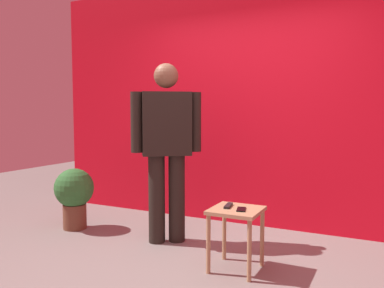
{
  "coord_description": "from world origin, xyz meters",
  "views": [
    {
      "loc": [
        1.48,
        -2.79,
        1.33
      ],
      "look_at": [
        -0.18,
        0.55,
        1.02
      ],
      "focal_mm": 36.97,
      "sensor_mm": 36.0,
      "label": 1
    }
  ],
  "objects": [
    {
      "name": "potted_plant",
      "position": [
        -1.67,
        0.56,
        0.41
      ],
      "size": [
        0.44,
        0.44,
        0.69
      ],
      "color": "brown",
      "rests_on": "ground_plane"
    },
    {
      "name": "tv_remote",
      "position": [
        0.29,
        0.29,
        0.53
      ],
      "size": [
        0.07,
        0.17,
        0.02
      ],
      "primitive_type": "cube",
      "rotation": [
        0.0,
        0.0,
        0.15
      ],
      "color": "black",
      "rests_on": "side_table"
    },
    {
      "name": "ground_plane",
      "position": [
        0.0,
        0.0,
        0.0
      ],
      "size": [
        12.0,
        12.0,
        0.0
      ],
      "primitive_type": "plane",
      "color": "gray"
    },
    {
      "name": "standing_person",
      "position": [
        -0.51,
        0.64,
        1.01
      ],
      "size": [
        0.64,
        0.52,
        1.8
      ],
      "color": "black",
      "rests_on": "ground_plane"
    },
    {
      "name": "side_table",
      "position": [
        0.37,
        0.26,
        0.42
      ],
      "size": [
        0.41,
        0.41,
        0.52
      ],
      "color": "tan",
      "rests_on": "ground_plane"
    },
    {
      "name": "cell_phone",
      "position": [
        0.42,
        0.24,
        0.53
      ],
      "size": [
        0.11,
        0.16,
        0.01
      ],
      "primitive_type": "cube",
      "rotation": [
        0.0,
        0.0,
        0.27
      ],
      "color": "black",
      "rests_on": "side_table"
    },
    {
      "name": "back_wall_red",
      "position": [
        0.0,
        1.64,
        1.44
      ],
      "size": [
        5.23,
        0.12,
        2.88
      ],
      "primitive_type": "cube",
      "color": "red",
      "rests_on": "ground_plane"
    }
  ]
}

